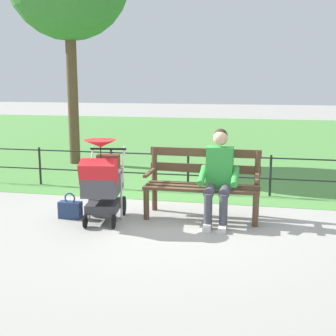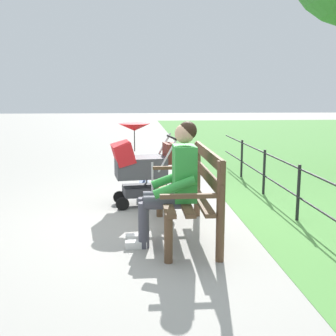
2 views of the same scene
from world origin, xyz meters
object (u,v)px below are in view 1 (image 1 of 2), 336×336
Objects in this scene: person_on_bench at (219,174)px; handbag at (70,209)px; stroller at (103,180)px; park_bench at (203,180)px.

person_on_bench reaches higher than handbag.
stroller is at bearing 173.19° from handbag.
park_bench is 4.33× the size of handbag.
stroller reaches higher than handbag.
park_bench is 1.26× the size of person_on_bench.
person_on_bench is 1.11× the size of stroller.
park_bench is 1.92m from handbag.
handbag is (0.52, -0.06, -0.47)m from stroller.
park_bench is at bearing -42.57° from person_on_bench.
stroller is (1.30, 0.55, 0.07)m from park_bench.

